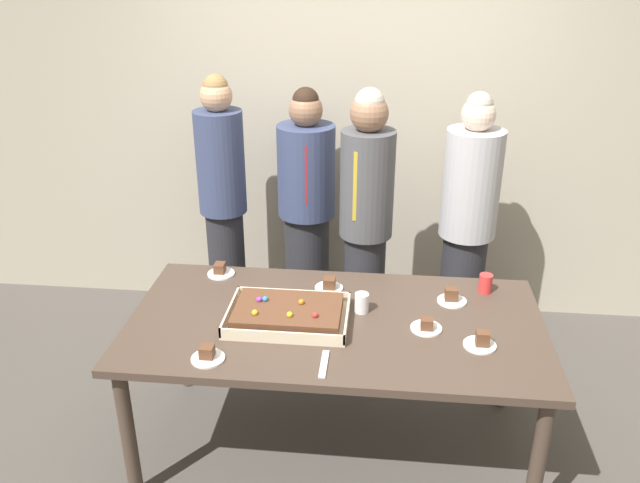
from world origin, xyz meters
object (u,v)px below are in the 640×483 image
Objects in this scene: sheet_cake at (288,314)px; party_table at (335,334)px; plated_slice_far_right at (329,285)px; plated_slice_center_front at (452,298)px; cake_server_utensil at (324,364)px; person_green_shirt_behind at (223,206)px; person_striped_tie_right at (307,211)px; plated_slice_near_right at (426,326)px; person_far_right_suit at (467,227)px; drink_cup_middle at (362,303)px; plated_slice_center_back at (208,355)px; plated_slice_near_left at (481,342)px; drink_cup_nearest at (485,283)px; person_serving_front at (366,225)px; plated_slice_far_left at (220,271)px.

party_table is at bearing 6.48° from sheet_cake.
plated_slice_center_front reaches higher than plated_slice_far_right.
party_table is 0.38m from cake_server_utensil.
cake_server_utensil is (-0.59, -0.62, -0.02)m from plated_slice_center_front.
person_green_shirt_behind is 0.54m from person_striped_tie_right.
plated_slice_far_right is (0.17, 0.34, -0.01)m from sheet_cake.
sheet_cake is 3.89× the size of plated_slice_near_right.
party_table is 1.19× the size of person_far_right_suit.
person_far_right_suit reaches higher than plated_slice_near_right.
party_table is 10.09× the size of cake_server_utensil.
drink_cup_middle is at bearing 17.38° from person_striped_tie_right.
plated_slice_near_left is at bearing 10.62° from plated_slice_center_back.
drink_cup_nearest is at bearing 43.56° from cake_server_utensil.
drink_cup_nearest is at bearing 73.61° from person_serving_front.
person_far_right_suit is (1.53, -0.07, -0.05)m from person_green_shirt_behind.
person_serving_front is 1.02× the size of person_far_right_suit.
drink_cup_middle reaches higher than plated_slice_near_right.
person_serving_front is 0.54m from person_striped_tie_right.
person_serving_front is at bearing 82.84° from party_table.
plated_slice_center_back is 1.40m from person_serving_front.
plated_slice_far_left is at bearing -28.53° from person_striped_tie_right.
plated_slice_far_right is at bearing -9.95° from plated_slice_far_left.
drink_cup_middle is (0.35, 0.12, 0.01)m from sheet_cake.
plated_slice_center_front is (0.57, 0.24, 0.10)m from party_table.
sheet_cake is 3.89× the size of plated_slice_far_right.
plated_slice_far_right is (-0.74, 0.47, -0.00)m from plated_slice_near_left.
plated_slice_near_left is 1.00× the size of plated_slice_far_left.
drink_cup_middle is 0.06× the size of person_green_shirt_behind.
party_table is 3.46× the size of sheet_cake.
person_far_right_suit is at bearing 22.25° from plated_slice_far_left.
plated_slice_center_front is 1.50× the size of drink_cup_middle.
drink_cup_nearest is (0.99, 0.39, 0.01)m from sheet_cake.
person_far_right_suit is at bearing 79.03° from plated_slice_center_front.
cake_server_utensil is at bearing 1.07° from plated_slice_center_back.
person_green_shirt_behind is at bearing 118.78° from cake_server_utensil.
person_striped_tie_right is (-0.29, 1.22, 0.15)m from party_table.
cake_server_utensil is (0.04, -0.68, -0.02)m from plated_slice_far_right.
person_striped_tie_right reaches higher than sheet_cake.
party_table is 13.45× the size of plated_slice_far_left.
party_table is 1.24m from person_far_right_suit.
person_green_shirt_behind is (-0.81, 1.06, 0.23)m from party_table.
plated_slice_center_front reaches higher than plated_slice_far_left.
plated_slice_center_back is 1.49m from drink_cup_nearest.
plated_slice_far_right is (0.61, -0.11, 0.00)m from plated_slice_far_left.
drink_cup_middle is at bearing -156.93° from drink_cup_nearest.
party_table is 0.90m from person_serving_front.
person_striped_tie_right is (-0.23, 0.91, 0.05)m from plated_slice_far_right.
plated_slice_near_right is 1.07m from person_far_right_suit.
drink_cup_middle is at bearing 21.85° from person_serving_front.
plated_slice_near_right is 1.66m from person_green_shirt_behind.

